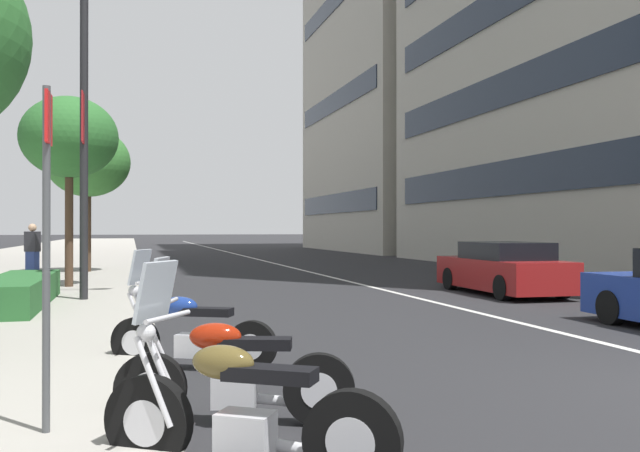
{
  "coord_description": "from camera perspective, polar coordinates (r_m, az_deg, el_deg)",
  "views": [
    {
      "loc": [
        -5.11,
        6.84,
        1.72
      ],
      "look_at": [
        14.0,
        1.53,
        1.8
      ],
      "focal_mm": 38.09,
      "sensor_mm": 36.0,
      "label": 1
    }
  ],
  "objects": [
    {
      "name": "sidewalk_right_plaza",
      "position": [
        35.46,
        -23.23,
        -2.88
      ],
      "size": [
        160.0,
        10.21,
        0.15
      ],
      "primitive_type": "cube",
      "color": "#A39E93",
      "rests_on": "ground"
    },
    {
      "name": "lane_centre_stripe",
      "position": [
        40.72,
        -5.86,
        -2.65
      ],
      "size": [
        110.0,
        0.16,
        0.01
      ],
      "primitive_type": "cube",
      "color": "silver",
      "rests_on": "ground"
    },
    {
      "name": "motorcycle_mid_row",
      "position": [
        4.9,
        -6.71,
        -15.35
      ],
      "size": [
        1.28,
        1.91,
        1.49
      ],
      "rotation": [
        0.0,
        0.0,
        1.0
      ],
      "color": "black",
      "rests_on": "ground"
    },
    {
      "name": "motorcycle_nearest_camera",
      "position": [
        6.15,
        -7.58,
        -12.3
      ],
      "size": [
        0.82,
        2.06,
        1.47
      ],
      "rotation": [
        0.0,
        0.0,
        1.28
      ],
      "color": "black",
      "rests_on": "ground"
    },
    {
      "name": "motorcycle_far_end_row",
      "position": [
        8.59,
        -10.92,
        -8.87
      ],
      "size": [
        1.08,
        1.95,
        1.47
      ],
      "rotation": [
        0.0,
        0.0,
        1.1
      ],
      "color": "black",
      "rests_on": "ground"
    },
    {
      "name": "car_following_behind",
      "position": [
        18.55,
        15.11,
        -3.53
      ],
      "size": [
        4.62,
        1.95,
        1.37
      ],
      "rotation": [
        0.0,
        0.0,
        -0.04
      ],
      "color": "maroon",
      "rests_on": "ground"
    },
    {
      "name": "parking_sign_by_curb",
      "position": [
        5.66,
        -21.97,
        0.09
      ],
      "size": [
        0.32,
        0.06,
        2.68
      ],
      "color": "#47494C",
      "rests_on": "sidewalk_right_plaza"
    },
    {
      "name": "street_lamp_with_banners",
      "position": [
        16.27,
        -17.76,
        10.4
      ],
      "size": [
        1.26,
        2.66,
        7.57
      ],
      "color": "#232326",
      "rests_on": "sidewalk_right_plaza"
    },
    {
      "name": "clipped_hedge_bed",
      "position": [
        15.2,
        -23.98,
        -5.04
      ],
      "size": [
        5.08,
        1.1,
        0.59
      ],
      "primitive_type": "cube",
      "color": "#28602D",
      "rests_on": "sidewalk_right_plaza"
    },
    {
      "name": "street_tree_far_plaza",
      "position": [
        19.84,
        -20.32,
        6.94
      ],
      "size": [
        2.6,
        2.6,
        5.18
      ],
      "color": "#473323",
      "rests_on": "sidewalk_right_plaza"
    },
    {
      "name": "street_tree_mid_sidewalk",
      "position": [
        26.44,
        -18.9,
        5.09
      ],
      "size": [
        3.02,
        3.02,
        5.32
      ],
      "color": "#473323",
      "rests_on": "sidewalk_right_plaza"
    },
    {
      "name": "pedestrian_on_plaza",
      "position": [
        22.26,
        -23.01,
        -2.01
      ],
      "size": [
        0.42,
        0.48,
        1.73
      ],
      "rotation": [
        0.0,
        0.0,
        2.62
      ],
      "color": "#33478C",
      "rests_on": "sidewalk_right_plaza"
    }
  ]
}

